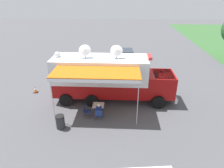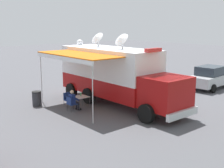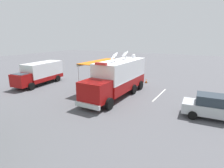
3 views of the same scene
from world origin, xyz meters
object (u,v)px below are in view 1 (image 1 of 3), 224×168
Objects in this scene: water_bottle at (97,103)px; traffic_cone at (35,90)px; command_truck at (110,77)px; car_behind_truck at (126,57)px; folding_chair_beside_table at (86,110)px; folding_chair_at_table at (99,114)px; seated_responder at (99,111)px; folding_table at (98,106)px; trash_bin at (60,122)px.

traffic_cone is at bearing -117.80° from water_bottle.
command_truck is 2.21× the size of car_behind_truck.
car_behind_truck is (-11.22, 2.93, 0.37)m from folding_chair_beside_table.
car_behind_truck is at bearing 170.38° from folding_chair_at_table.
seated_responder is (0.67, 0.21, -0.18)m from water_bottle.
folding_chair_at_table is at bearing 66.10° from folding_chair_beside_table.
command_truck is at bearing 162.72° from folding_table.
trash_bin is at bearing -36.77° from command_truck.
water_bottle reaches higher than traffic_cone.
folding_table is 0.19× the size of car_behind_truck.
car_behind_truck is (-10.79, 2.18, 0.05)m from water_bottle.
folding_table is 0.93× the size of folding_chair_at_table.
command_truck is at bearing 159.94° from water_bottle.
car_behind_truck is at bearing 160.95° from trash_bin.
folding_table is (2.21, -0.69, -1.27)m from command_truck.
seated_responder is 1.37× the size of trash_bin.
folding_chair_at_table and folding_chair_beside_table have the same top height.
folding_chair_beside_table is (2.59, -1.54, -1.43)m from command_truck.
trash_bin is 13.32m from car_behind_truck.
car_behind_truck reaches higher than trash_bin.
folding_chair_at_table is 7.08m from traffic_cone.
water_bottle reaches higher than folding_chair_at_table.
command_truck is at bearing 169.12° from folding_chair_at_table.
command_truck reaches higher than seated_responder.
trash_bin is (1.13, -2.37, -0.20)m from seated_responder.
seated_responder reaches higher than trash_bin.
seated_responder is at bearing 76.20° from folding_chair_beside_table.
folding_chair_at_table is 1.05m from folding_chair_beside_table.
traffic_cone is at bearing -124.78° from folding_chair_beside_table.
water_bottle is at bearing 120.02° from folding_chair_beside_table.
trash_bin reaches higher than traffic_cone.
folding_chair_beside_table is at bearing -103.80° from seated_responder.
water_bottle is at bearing 129.70° from trash_bin.
water_bottle is 6.48m from traffic_cone.
folding_chair_at_table is 11.82m from car_behind_truck.
trash_bin is (0.94, -2.37, -0.06)m from folding_chair_at_table.
folding_chair_beside_table is at bearing -59.98° from water_bottle.
folding_table is 3.60× the size of water_bottle.
water_bottle is 0.94m from folding_chair_at_table.
car_behind_truck reaches higher than seated_responder.
folding_chair_at_table is at bearing 56.82° from traffic_cone.
folding_chair_beside_table is (-0.42, -0.96, 0.00)m from folding_chair_at_table.
traffic_cone is at bearing -97.55° from command_truck.
command_truck is 11.80× the size of folding_table.
traffic_cone is (-3.45, -4.96, -0.23)m from folding_chair_beside_table.
water_bottle reaches higher than folding_table.
seated_responder is at bearing 17.26° from water_bottle.
folding_table is 1.39× the size of traffic_cone.
folding_table is 0.62m from seated_responder.
water_bottle is 2.84m from trash_bin.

